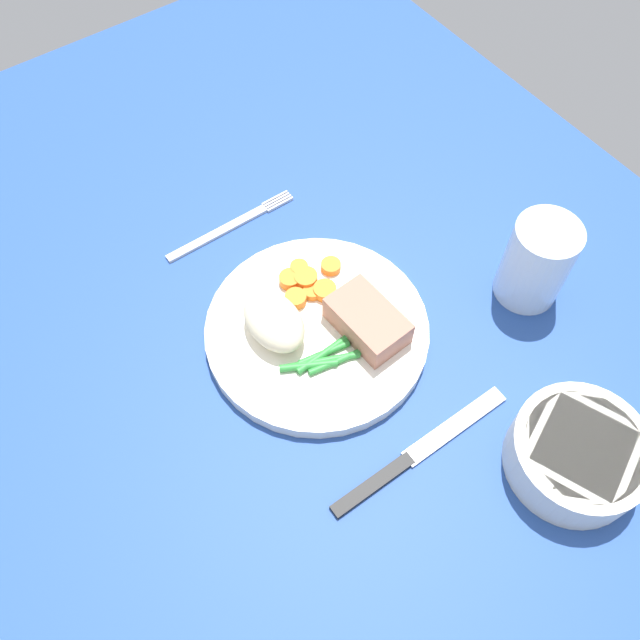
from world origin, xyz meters
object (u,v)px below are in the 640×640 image
(meat_portion, at_px, (367,321))
(water_glass, at_px, (535,266))
(dinner_plate, at_px, (320,329))
(fork, at_px, (230,226))
(salad_bowl, at_px, (578,453))
(knife, at_px, (416,453))

(meat_portion, relative_size, water_glass, 0.82)
(dinner_plate, relative_size, fork, 1.40)
(fork, xyz_separation_m, salad_bowl, (0.43, 0.11, 0.02))
(meat_portion, bearing_deg, knife, -16.80)
(knife, bearing_deg, dinner_plate, -178.61)
(dinner_plate, relative_size, water_glass, 2.31)
(meat_portion, distance_m, salad_bowl, 0.23)
(fork, xyz_separation_m, knife, (0.34, -0.00, -0.00))
(fork, relative_size, salad_bowl, 1.33)
(dinner_plate, relative_size, salad_bowl, 1.86)
(salad_bowl, bearing_deg, water_glass, 147.61)
(fork, bearing_deg, salad_bowl, 15.69)
(dinner_plate, bearing_deg, knife, -1.01)
(dinner_plate, height_order, water_glass, water_glass)
(water_glass, bearing_deg, fork, -140.20)
(dinner_plate, distance_m, meat_portion, 0.05)
(meat_portion, xyz_separation_m, water_glass, (0.05, 0.18, 0.01))
(salad_bowl, bearing_deg, fork, -165.48)
(salad_bowl, bearing_deg, dinner_plate, -156.74)
(meat_portion, distance_m, knife, 0.14)
(salad_bowl, bearing_deg, meat_portion, -161.98)
(meat_portion, xyz_separation_m, fork, (-0.21, -0.04, -0.03))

